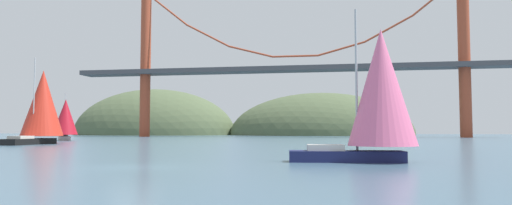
% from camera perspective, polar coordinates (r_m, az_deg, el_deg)
% --- Properties ---
extents(ground_plane, '(360.00, 360.00, 0.00)m').
position_cam_1_polar(ground_plane, '(23.84, -15.09, -7.88)').
color(ground_plane, '#426075').
extents(headland_center, '(62.65, 44.00, 28.96)m').
position_cam_1_polar(headland_center, '(156.65, 8.10, -4.10)').
color(headland_center, '#4C5B3D').
rests_on(headland_center, ground_plane).
extents(headland_left, '(59.70, 44.00, 33.27)m').
position_cam_1_polar(headland_left, '(169.53, -12.66, -4.00)').
color(headland_left, '#4C5B3D').
rests_on(headland_left, ground_plane).
extents(suspension_bridge, '(118.66, 6.00, 40.07)m').
position_cam_1_polar(suspension_bridge, '(118.19, 4.97, 4.76)').
color(suspension_bridge, '#A34228').
rests_on(suspension_bridge, ground_plane).
extents(sailboat_crimson_sail, '(6.54, 7.36, 8.40)m').
position_cam_1_polar(sailboat_crimson_sail, '(86.09, -22.91, -1.86)').
color(sailboat_crimson_sail, '#B7B2A8').
rests_on(sailboat_crimson_sail, ground_plane).
extents(sailboat_scarlet_sail, '(5.49, 9.27, 11.32)m').
position_cam_1_polar(sailboat_scarlet_sail, '(66.84, -25.40, -0.32)').
color(sailboat_scarlet_sail, black).
rests_on(sailboat_scarlet_sail, ground_plane).
extents(sailboat_pink_spinnaker, '(7.76, 4.46, 9.09)m').
position_cam_1_polar(sailboat_pink_spinnaker, '(27.67, 15.22, 1.31)').
color(sailboat_pink_spinnaker, '#191E4C').
rests_on(sailboat_pink_spinnaker, ground_plane).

